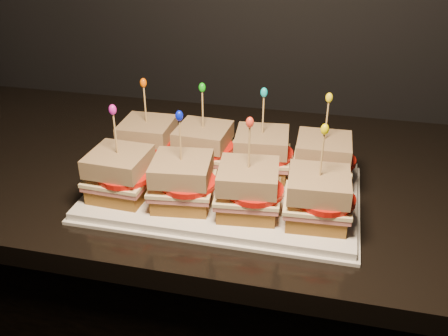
# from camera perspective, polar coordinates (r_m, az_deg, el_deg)

# --- Properties ---
(cabinet) EXTENTS (2.13, 0.60, 0.85)m
(cabinet) POSITION_cam_1_polar(r_m,az_deg,el_deg) (1.28, -4.47, -17.82)
(cabinet) COLOR black
(cabinet) RESTS_ON ground
(granite_slab) EXTENTS (2.17, 0.64, 0.04)m
(granite_slab) POSITION_cam_1_polar(r_m,az_deg,el_deg) (1.00, -5.41, -0.10)
(granite_slab) COLOR black
(granite_slab) RESTS_ON cabinet
(platter) EXTENTS (0.45, 0.28, 0.02)m
(platter) POSITION_cam_1_polar(r_m,az_deg,el_deg) (0.87, 0.00, -2.66)
(platter) COLOR white
(platter) RESTS_ON granite_slab
(platter_rim) EXTENTS (0.46, 0.29, 0.01)m
(platter_rim) POSITION_cam_1_polar(r_m,az_deg,el_deg) (0.87, 0.00, -2.99)
(platter_rim) COLOR white
(platter_rim) RESTS_ON granite_slab
(sandwich_0_bread_bot) EXTENTS (0.09, 0.09, 0.02)m
(sandwich_0_bread_bot) POSITION_cam_1_polar(r_m,az_deg,el_deg) (0.96, -8.56, 1.58)
(sandwich_0_bread_bot) COLOR brown
(sandwich_0_bread_bot) RESTS_ON platter
(sandwich_0_ham) EXTENTS (0.10, 0.10, 0.01)m
(sandwich_0_ham) POSITION_cam_1_polar(r_m,az_deg,el_deg) (0.95, -8.63, 2.46)
(sandwich_0_ham) COLOR #B15D5E
(sandwich_0_ham) RESTS_ON sandwich_0_bread_bot
(sandwich_0_cheese) EXTENTS (0.10, 0.10, 0.01)m
(sandwich_0_cheese) POSITION_cam_1_polar(r_m,az_deg,el_deg) (0.95, -8.66, 2.84)
(sandwich_0_cheese) COLOR #F7E5A8
(sandwich_0_cheese) RESTS_ON sandwich_0_ham
(sandwich_0_tomato) EXTENTS (0.09, 0.09, 0.01)m
(sandwich_0_tomato) POSITION_cam_1_polar(r_m,az_deg,el_deg) (0.94, -8.14, 3.03)
(sandwich_0_tomato) COLOR red
(sandwich_0_tomato) RESTS_ON sandwich_0_cheese
(sandwich_0_bread_top) EXTENTS (0.09, 0.09, 0.03)m
(sandwich_0_bread_top) POSITION_cam_1_polar(r_m,az_deg,el_deg) (0.94, -8.78, 4.36)
(sandwich_0_bread_top) COLOR #573314
(sandwich_0_bread_top) RESTS_ON sandwich_0_tomato
(sandwich_0_pick) EXTENTS (0.00, 0.00, 0.09)m
(sandwich_0_pick) POSITION_cam_1_polar(r_m,az_deg,el_deg) (0.92, -8.99, 6.95)
(sandwich_0_pick) COLOR tan
(sandwich_0_pick) RESTS_ON sandwich_0_bread_top
(sandwich_0_frill) EXTENTS (0.01, 0.01, 0.02)m
(sandwich_0_frill) POSITION_cam_1_polar(r_m,az_deg,el_deg) (0.90, -9.21, 9.60)
(sandwich_0_frill) COLOR #E65702
(sandwich_0_frill) RESTS_ON sandwich_0_pick
(sandwich_1_bread_bot) EXTENTS (0.09, 0.09, 0.02)m
(sandwich_1_bread_bot) POSITION_cam_1_polar(r_m,az_deg,el_deg) (0.93, -2.33, 0.90)
(sandwich_1_bread_bot) COLOR brown
(sandwich_1_bread_bot) RESTS_ON platter
(sandwich_1_ham) EXTENTS (0.10, 0.10, 0.01)m
(sandwich_1_ham) POSITION_cam_1_polar(r_m,az_deg,el_deg) (0.92, -2.35, 1.81)
(sandwich_1_ham) COLOR #B15D5E
(sandwich_1_ham) RESTS_ON sandwich_1_bread_bot
(sandwich_1_cheese) EXTENTS (0.11, 0.10, 0.01)m
(sandwich_1_cheese) POSITION_cam_1_polar(r_m,az_deg,el_deg) (0.92, -2.36, 2.20)
(sandwich_1_cheese) COLOR #F7E5A8
(sandwich_1_cheese) RESTS_ON sandwich_1_ham
(sandwich_1_tomato) EXTENTS (0.09, 0.09, 0.01)m
(sandwich_1_tomato) POSITION_cam_1_polar(r_m,az_deg,el_deg) (0.91, -1.73, 2.39)
(sandwich_1_tomato) COLOR red
(sandwich_1_tomato) RESTS_ON sandwich_1_cheese
(sandwich_1_bread_top) EXTENTS (0.10, 0.10, 0.03)m
(sandwich_1_bread_top) POSITION_cam_1_polar(r_m,az_deg,el_deg) (0.90, -2.39, 3.77)
(sandwich_1_bread_top) COLOR #573314
(sandwich_1_bread_top) RESTS_ON sandwich_1_tomato
(sandwich_1_pick) EXTENTS (0.00, 0.00, 0.09)m
(sandwich_1_pick) POSITION_cam_1_polar(r_m,az_deg,el_deg) (0.89, -2.45, 6.44)
(sandwich_1_pick) COLOR tan
(sandwich_1_pick) RESTS_ON sandwich_1_bread_top
(sandwich_1_frill) EXTENTS (0.01, 0.01, 0.02)m
(sandwich_1_frill) POSITION_cam_1_polar(r_m,az_deg,el_deg) (0.87, -2.51, 9.19)
(sandwich_1_frill) COLOR #10B312
(sandwich_1_frill) RESTS_ON sandwich_1_pick
(sandwich_2_bread_bot) EXTENTS (0.10, 0.10, 0.02)m
(sandwich_2_bread_bot) POSITION_cam_1_polar(r_m,az_deg,el_deg) (0.91, 4.25, 0.18)
(sandwich_2_bread_bot) COLOR brown
(sandwich_2_bread_bot) RESTS_ON platter
(sandwich_2_ham) EXTENTS (0.11, 0.10, 0.01)m
(sandwich_2_ham) POSITION_cam_1_polar(r_m,az_deg,el_deg) (0.90, 4.29, 1.10)
(sandwich_2_ham) COLOR #B15D5E
(sandwich_2_ham) RESTS_ON sandwich_2_bread_bot
(sandwich_2_cheese) EXTENTS (0.11, 0.11, 0.01)m
(sandwich_2_cheese) POSITION_cam_1_polar(r_m,az_deg,el_deg) (0.90, 4.31, 1.50)
(sandwich_2_cheese) COLOR #F7E5A8
(sandwich_2_cheese) RESTS_ON sandwich_2_ham
(sandwich_2_tomato) EXTENTS (0.09, 0.09, 0.01)m
(sandwich_2_tomato) POSITION_cam_1_polar(r_m,az_deg,el_deg) (0.89, 5.02, 1.68)
(sandwich_2_tomato) COLOR red
(sandwich_2_tomato) RESTS_ON sandwich_2_cheese
(sandwich_2_bread_top) EXTENTS (0.10, 0.10, 0.03)m
(sandwich_2_bread_top) POSITION_cam_1_polar(r_m,az_deg,el_deg) (0.88, 4.37, 3.09)
(sandwich_2_bread_top) COLOR #573314
(sandwich_2_bread_top) RESTS_ON sandwich_2_tomato
(sandwich_2_pick) EXTENTS (0.00, 0.00, 0.09)m
(sandwich_2_pick) POSITION_cam_1_polar(r_m,az_deg,el_deg) (0.87, 4.48, 5.81)
(sandwich_2_pick) COLOR tan
(sandwich_2_pick) RESTS_ON sandwich_2_bread_top
(sandwich_2_frill) EXTENTS (0.01, 0.01, 0.02)m
(sandwich_2_frill) POSITION_cam_1_polar(r_m,az_deg,el_deg) (0.85, 4.60, 8.61)
(sandwich_2_frill) COLOR #0FB3BE
(sandwich_2_frill) RESTS_ON sandwich_2_pick
(sandwich_3_bread_bot) EXTENTS (0.09, 0.09, 0.02)m
(sandwich_3_bread_bot) POSITION_cam_1_polar(r_m,az_deg,el_deg) (0.90, 11.03, -0.57)
(sandwich_3_bread_bot) COLOR brown
(sandwich_3_bread_bot) RESTS_ON platter
(sandwich_3_ham) EXTENTS (0.10, 0.10, 0.01)m
(sandwich_3_ham) POSITION_cam_1_polar(r_m,az_deg,el_deg) (0.89, 11.13, 0.35)
(sandwich_3_ham) COLOR #B15D5E
(sandwich_3_ham) RESTS_ON sandwich_3_bread_bot
(sandwich_3_cheese) EXTENTS (0.10, 0.10, 0.01)m
(sandwich_3_cheese) POSITION_cam_1_polar(r_m,az_deg,el_deg) (0.89, 11.17, 0.75)
(sandwich_3_cheese) COLOR #F7E5A8
(sandwich_3_cheese) RESTS_ON sandwich_3_ham
(sandwich_3_tomato) EXTENTS (0.09, 0.09, 0.01)m
(sandwich_3_tomato) POSITION_cam_1_polar(r_m,az_deg,el_deg) (0.88, 11.97, 0.92)
(sandwich_3_tomato) COLOR red
(sandwich_3_tomato) RESTS_ON sandwich_3_cheese
(sandwich_3_bread_top) EXTENTS (0.09, 0.09, 0.03)m
(sandwich_3_bread_top) POSITION_cam_1_polar(r_m,az_deg,el_deg) (0.88, 11.34, 2.35)
(sandwich_3_bread_top) COLOR #573314
(sandwich_3_bread_top) RESTS_ON sandwich_3_tomato
(sandwich_3_pick) EXTENTS (0.00, 0.00, 0.09)m
(sandwich_3_pick) POSITION_cam_1_polar(r_m,az_deg,el_deg) (0.86, 11.63, 5.08)
(sandwich_3_pick) COLOR tan
(sandwich_3_pick) RESTS_ON sandwich_3_bread_top
(sandwich_3_frill) EXTENTS (0.01, 0.01, 0.02)m
(sandwich_3_frill) POSITION_cam_1_polar(r_m,az_deg,el_deg) (0.84, 11.93, 7.88)
(sandwich_3_frill) COLOR yellow
(sandwich_3_frill) RESTS_ON sandwich_3_pick
(sandwich_4_bread_bot) EXTENTS (0.09, 0.09, 0.02)m
(sandwich_4_bread_bot) POSITION_cam_1_polar(r_m,az_deg,el_deg) (0.86, -11.63, -2.28)
(sandwich_4_bread_bot) COLOR brown
(sandwich_4_bread_bot) RESTS_ON platter
(sandwich_4_ham) EXTENTS (0.10, 0.10, 0.01)m
(sandwich_4_ham) POSITION_cam_1_polar(r_m,az_deg,el_deg) (0.85, -11.73, -1.33)
(sandwich_4_ham) COLOR #B15D5E
(sandwich_4_ham) RESTS_ON sandwich_4_bread_bot
(sandwich_4_cheese) EXTENTS (0.11, 0.10, 0.01)m
(sandwich_4_cheese) POSITION_cam_1_polar(r_m,az_deg,el_deg) (0.84, -11.78, -0.92)
(sandwich_4_cheese) COLOR #F7E5A8
(sandwich_4_cheese) RESTS_ON sandwich_4_ham
(sandwich_4_tomato) EXTENTS (0.09, 0.09, 0.01)m
(sandwich_4_tomato) POSITION_cam_1_polar(r_m,az_deg,el_deg) (0.83, -11.24, -0.76)
(sandwich_4_tomato) COLOR red
(sandwich_4_tomato) RESTS_ON sandwich_4_cheese
(sandwich_4_bread_top) EXTENTS (0.10, 0.10, 0.03)m
(sandwich_4_bread_top) POSITION_cam_1_polar(r_m,az_deg,el_deg) (0.83, -11.97, 0.74)
(sandwich_4_bread_top) COLOR #573314
(sandwich_4_bread_top) RESTS_ON sandwich_4_tomato
(sandwich_4_pick) EXTENTS (0.00, 0.00, 0.09)m
(sandwich_4_pick) POSITION_cam_1_polar(r_m,az_deg,el_deg) (0.81, -12.29, 3.59)
(sandwich_4_pick) COLOR tan
(sandwich_4_pick) RESTS_ON sandwich_4_bread_top
(sandwich_4_frill) EXTENTS (0.01, 0.01, 0.02)m
(sandwich_4_frill) POSITION_cam_1_polar(r_m,az_deg,el_deg) (0.79, -12.62, 6.53)
(sandwich_4_frill) COLOR #C81BA4
(sandwich_4_frill) RESTS_ON sandwich_4_pick
(sandwich_5_bread_bot) EXTENTS (0.10, 0.10, 0.02)m
(sandwich_5_bread_bot) POSITION_cam_1_polar(r_m,az_deg,el_deg) (0.82, -4.72, -3.21)
(sandwich_5_bread_bot) COLOR brown
(sandwich_5_bread_bot) RESTS_ON platter
(sandwich_5_ham) EXTENTS (0.11, 0.11, 0.01)m
(sandwich_5_ham) POSITION_cam_1_polar(r_m,az_deg,el_deg) (0.81, -4.76, -2.22)
(sandwich_5_ham) COLOR #B15D5E
(sandwich_5_ham) RESTS_ON sandwich_5_bread_bot
(sandwich_5_cheese) EXTENTS (0.11, 0.11, 0.01)m
(sandwich_5_cheese) POSITION_cam_1_polar(r_m,az_deg,el_deg) (0.81, -4.78, -1.79)
(sandwich_5_cheese) COLOR #F7E5A8
(sandwich_5_cheese) RESTS_ON sandwich_5_ham
(sandwich_5_tomato) EXTENTS (0.09, 0.09, 0.01)m
(sandwich_5_tomato) POSITION_cam_1_polar(r_m,az_deg,el_deg) (0.80, -4.11, -1.64)
(sandwich_5_tomato) COLOR red
(sandwich_5_tomato) RESTS_ON sandwich_5_cheese
(sandwich_5_bread_top) EXTENTS (0.10, 0.10, 0.03)m
(sandwich_5_bread_top) POSITION_cam_1_polar(r_m,az_deg,el_deg) (0.79, -4.86, -0.08)
(sandwich_5_bread_top) COLOR #573314
(sandwich_5_bread_top) RESTS_ON sandwich_5_tomato
(sandwich_5_pick) EXTENTS (0.00, 0.00, 0.09)m
(sandwich_5_pick) POSITION_cam_1_polar(r_m,az_deg,el_deg) (0.77, -5.00, 2.89)
(sandwich_5_pick) COLOR tan
(sandwich_5_pick) RESTS_ON sandwich_5_bread_top
(sandwich_5_frill) EXTENTS (0.01, 0.01, 0.02)m
(sandwich_5_frill) POSITION_cam_1_polar(r_m,az_deg,el_deg) (0.75, -5.14, 5.97)
(sandwich_5_frill) COLOR #0716DF
(sandwich_5_frill) RESTS_ON sandwich_5_pick
(sandwich_6_bread_bot) EXTENTS (0.10, 0.10, 0.02)m
(sandwich_6_bread_bot) POSITION_cam_1_polar(r_m,az_deg,el_deg) (0.80, 2.72, -4.15)
(sandwich_6_bread_bot) COLOR brown
(sandwich_6_bread_bot) RESTS_ON platter
(sandwich_6_ham) EXTENTS (0.11, 0.11, 0.01)m
(sandwich_6_ham) POSITION_cam_1_polar(r_m,az_deg,el_deg) (0.79, 2.75, -3.14)
(sandwich_6_ham) COLOR #B15D5E
(sandwich_6_ham) RESTS_ON sandwich_6_bread_bot
(sandwich_6_cheese) EXTENTS (0.11, 0.11, 0.01)m
(sandwich_6_cheese) POSITION_cam_1_polar(r_m,az_deg,el_deg) (0.78, 2.76, -2.71)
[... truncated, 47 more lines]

